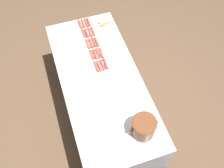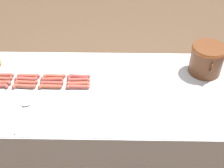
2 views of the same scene
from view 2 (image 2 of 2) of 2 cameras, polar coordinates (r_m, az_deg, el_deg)
The scene contains 19 objects.
ground_plane at distance 2.57m, azimuth -1.41°, elevation -15.25°, with size 20.00×20.00×0.00m, color brown.
griddle_counter at distance 2.23m, azimuth -1.59°, elevation -9.09°, with size 0.85×1.95×0.84m.
hot_dog_1 at distance 2.16m, azimuth -20.39°, elevation 1.62°, with size 0.03×0.16×0.03m.
hot_dog_2 at distance 2.09m, azimuth -15.82°, elevation 1.53°, with size 0.03×0.16×0.03m.
hot_dog_3 at distance 2.05m, azimuth -11.09°, elevation 1.54°, with size 0.03×0.16×0.03m.
hot_dog_4 at distance 2.02m, azimuth -6.47°, elevation 1.47°, with size 0.04×0.16×0.03m.
hot_dog_6 at distance 2.13m, azimuth -20.69°, elevation 0.99°, with size 0.04×0.16×0.03m.
hot_dog_7 at distance 2.07m, azimuth -16.26°, elevation 0.95°, with size 0.04×0.16×0.03m.
hot_dog_8 at distance 2.03m, azimuth -11.51°, elevation 0.89°, with size 0.03×0.16×0.03m.
hot_dog_9 at distance 2.00m, azimuth -6.49°, elevation 0.82°, with size 0.04×0.16×0.03m.
hot_dog_11 at distance 2.10m, azimuth -20.89°, elevation 0.26°, with size 0.03×0.16×0.03m.
hot_dog_12 at distance 2.04m, azimuth -16.29°, elevation 0.28°, with size 0.04×0.16×0.03m.
hot_dog_13 at distance 2.00m, azimuth -11.57°, elevation 0.18°, with size 0.03×0.16×0.03m.
hot_dog_14 at distance 1.96m, azimuth -6.53°, elevation 0.08°, with size 0.03×0.16×0.03m.
hot_dog_17 at distance 2.01m, azimuth -16.66°, elevation -0.46°, with size 0.04×0.16×0.03m.
hot_dog_18 at distance 1.97m, azimuth -11.89°, elevation -0.55°, with size 0.03×0.16×0.03m.
hot_dog_19 at distance 1.94m, azimuth -6.67°, elevation -0.61°, with size 0.03×0.16×0.03m.
bean_pot at distance 2.11m, azimuth 17.88°, elevation 4.78°, with size 0.29×0.23×0.21m.
serving_spoon at distance 1.87m, azimuth -16.81°, elevation -4.60°, with size 0.27×0.07×0.02m.
Camera 2 is at (1.46, 0.09, 2.11)m, focal length 47.32 mm.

